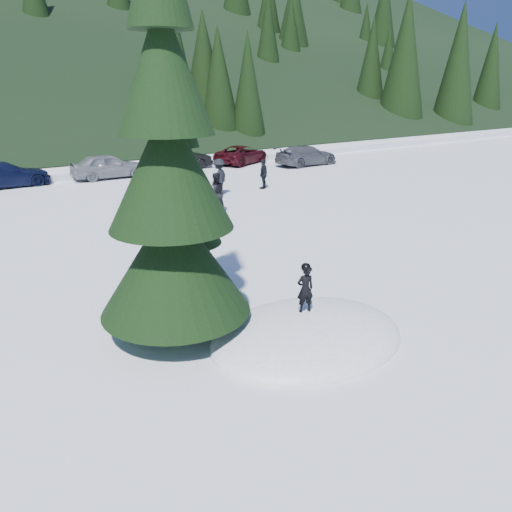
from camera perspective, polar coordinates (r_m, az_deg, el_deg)
ground at (r=11.01m, az=5.89°, el=-9.27°), size 200.00×200.00×0.00m
snow_mound at (r=11.01m, az=5.89°, el=-9.27°), size 4.48×3.52×0.96m
spruce_tall at (r=10.17m, az=-9.83°, el=8.10°), size 3.20×3.20×8.60m
spruce_short at (r=12.10m, az=-8.14°, el=3.99°), size 2.20×2.20×5.37m
child_skier at (r=10.86m, az=5.64°, el=-3.78°), size 0.44×0.35×1.05m
adult_0 at (r=21.14m, az=-4.64°, el=7.12°), size 0.91×0.74×1.75m
adult_1 at (r=26.42m, az=0.86°, el=9.34°), size 0.97×0.82×1.55m
adult_2 at (r=24.79m, az=-4.25°, el=8.96°), size 1.35×1.16×1.81m
car_3 at (r=30.03m, az=-26.89°, el=8.30°), size 4.74×2.06×1.36m
car_4 at (r=30.73m, az=-16.55°, el=9.84°), size 4.33×1.91×1.45m
car_5 at (r=33.11m, az=-8.80°, el=10.95°), size 4.23×1.48×1.39m
car_6 at (r=35.26m, az=-1.67°, el=11.52°), size 4.97×3.78×1.25m
car_7 at (r=34.67m, az=5.78°, el=11.37°), size 4.65×2.00×1.34m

